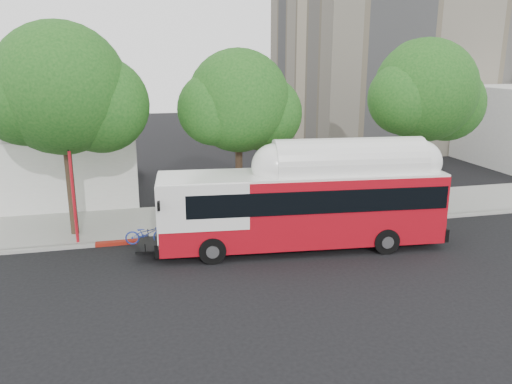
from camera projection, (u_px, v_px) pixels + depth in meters
ground at (293, 263)px, 20.39m from camera, size 120.00×120.00×0.00m
sidewalk at (256, 215)px, 26.47m from camera, size 60.00×5.00×0.15m
curb_strip at (269, 231)px, 24.03m from camera, size 60.00×0.30×0.15m
red_curb_segment at (207, 236)px, 23.35m from camera, size 10.00×0.32×0.16m
street_tree_left at (73, 94)px, 21.97m from camera, size 6.67×5.80×9.74m
street_tree_mid at (246, 105)px, 24.41m from camera, size 5.75×5.00×8.62m
street_tree_right at (432, 94)px, 26.40m from camera, size 6.21×5.40×9.18m
transit_bus at (303, 208)px, 21.66m from camera, size 13.31×3.75×3.89m
signal_pole at (73, 195)px, 21.77m from camera, size 0.13×0.43×4.58m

